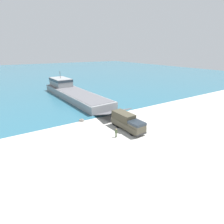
% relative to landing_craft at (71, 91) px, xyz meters
% --- Properties ---
extents(ground_plane, '(240.00, 240.00, 0.00)m').
position_rel_landing_craft_xyz_m(ground_plane, '(0.99, -28.20, -1.71)').
color(ground_plane, '#B7B5AD').
extents(water_surface, '(240.00, 180.00, 0.01)m').
position_rel_landing_craft_xyz_m(water_surface, '(0.99, 68.62, -1.71)').
color(water_surface, '#285B70').
rests_on(water_surface, ground_plane).
extents(landing_craft, '(9.68, 40.14, 7.24)m').
position_rel_landing_craft_xyz_m(landing_craft, '(0.00, 0.00, 0.00)').
color(landing_craft, gray).
rests_on(landing_craft, ground_plane).
extents(military_truck, '(2.70, 7.81, 3.02)m').
position_rel_landing_craft_xyz_m(military_truck, '(0.19, -29.81, -0.15)').
color(military_truck, '#4C4738').
rests_on(military_truck, ground_plane).
extents(soldier_on_ramp, '(0.50, 0.42, 1.64)m').
position_rel_landing_craft_xyz_m(soldier_on_ramp, '(-3.38, -31.38, -0.77)').
color(soldier_on_ramp, '#475638').
rests_on(soldier_on_ramp, ground_plane).
extents(shoreline_rock_a, '(0.91, 0.91, 0.91)m').
position_rel_landing_craft_xyz_m(shoreline_rock_a, '(-5.67, -21.21, -1.71)').
color(shoreline_rock_a, gray).
rests_on(shoreline_rock_a, ground_plane).
extents(shoreline_rock_b, '(1.03, 1.03, 1.03)m').
position_rel_landing_craft_xyz_m(shoreline_rock_b, '(-5.49, -21.34, -1.71)').
color(shoreline_rock_b, '#66605B').
rests_on(shoreline_rock_b, ground_plane).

